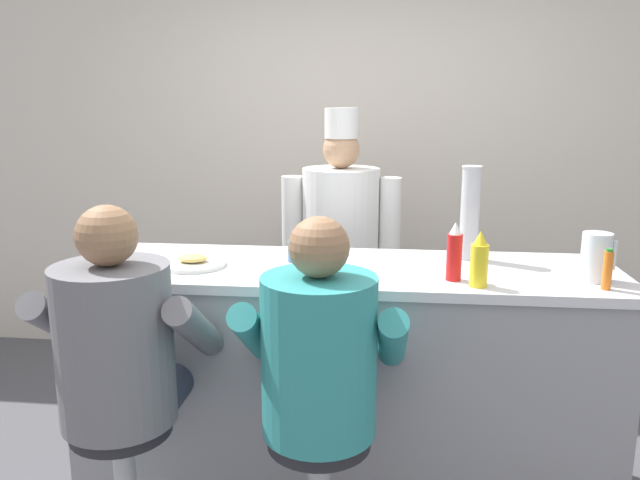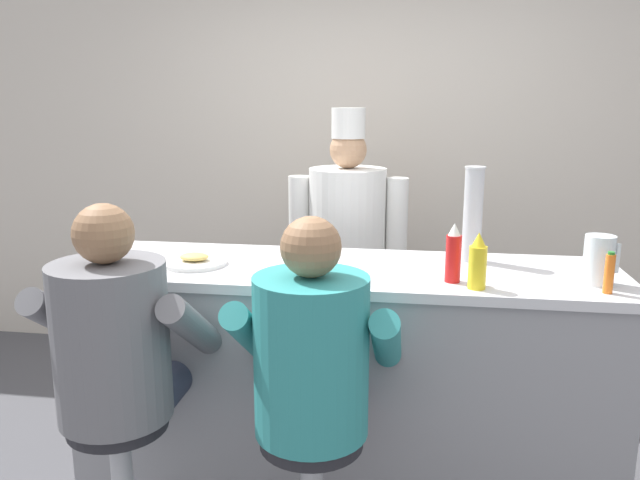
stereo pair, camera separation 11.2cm
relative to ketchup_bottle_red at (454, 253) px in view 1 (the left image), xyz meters
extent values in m
cube|color=beige|center=(-0.44, 1.74, 0.20)|extent=(10.00, 0.06, 2.70)
cube|color=gray|center=(-0.44, 0.16, -0.65)|extent=(2.27, 0.65, 1.00)
cube|color=silver|center=(-0.44, 0.16, -0.13)|extent=(2.32, 0.68, 0.04)
cylinder|color=red|center=(0.00, 0.00, -0.02)|extent=(0.06, 0.06, 0.19)
cone|color=white|center=(0.00, 0.00, 0.10)|extent=(0.05, 0.05, 0.05)
cylinder|color=yellow|center=(0.09, -0.08, -0.03)|extent=(0.07, 0.07, 0.16)
cone|color=yellow|center=(0.09, -0.08, 0.08)|extent=(0.05, 0.05, 0.05)
cylinder|color=orange|center=(0.56, -0.06, -0.04)|extent=(0.04, 0.04, 0.15)
cylinder|color=#287F2D|center=(0.56, -0.06, 0.04)|extent=(0.02, 0.02, 0.01)
cylinder|color=silver|center=(0.55, 0.05, -0.01)|extent=(0.11, 0.11, 0.19)
cube|color=silver|center=(0.62, 0.05, 0.00)|extent=(0.01, 0.01, 0.11)
cylinder|color=white|center=(-1.09, 0.10, -0.10)|extent=(0.28, 0.28, 0.02)
ellipsoid|color=#E0BC60|center=(-1.09, 0.10, -0.07)|extent=(0.12, 0.10, 0.03)
cylinder|color=#4C7FB7|center=(-0.61, -0.10, -0.09)|extent=(0.14, 0.14, 0.05)
cylinder|color=#4C7AB2|center=(-0.65, 0.22, -0.06)|extent=(0.09, 0.09, 0.09)
torus|color=#4C7AB2|center=(-0.60, 0.22, -0.06)|extent=(0.07, 0.02, 0.07)
cylinder|color=#B7BABF|center=(0.10, 0.35, 0.09)|extent=(0.08, 0.08, 0.41)
cylinder|color=silver|center=(0.10, 0.35, 0.30)|extent=(0.09, 0.09, 0.01)
cylinder|color=#232328|center=(-1.20, -0.46, -0.56)|extent=(0.36, 0.36, 0.05)
cylinder|color=#33384C|center=(-1.30, -0.26, -0.52)|extent=(0.15, 0.40, 0.15)
cylinder|color=#33384C|center=(-1.10, -0.26, -0.52)|extent=(0.15, 0.40, 0.15)
cylinder|color=slate|center=(-1.20, -0.46, -0.25)|extent=(0.40, 0.40, 0.57)
cylinder|color=slate|center=(-1.45, -0.35, -0.22)|extent=(0.10, 0.43, 0.35)
cylinder|color=slate|center=(-0.94, -0.35, -0.22)|extent=(0.10, 0.43, 0.35)
sphere|color=#8C6647|center=(-1.20, -0.46, 0.14)|extent=(0.21, 0.21, 0.21)
cylinder|color=#232328|center=(-0.48, -0.46, -0.56)|extent=(0.36, 0.36, 0.05)
cylinder|color=#33384C|center=(-0.58, -0.27, -0.52)|extent=(0.15, 0.39, 0.15)
cylinder|color=#33384C|center=(-0.38, -0.27, -0.52)|extent=(0.15, 0.39, 0.15)
cylinder|color=teal|center=(-0.48, -0.46, -0.26)|extent=(0.39, 0.39, 0.55)
cylinder|color=teal|center=(-0.73, -0.35, -0.23)|extent=(0.10, 0.42, 0.34)
cylinder|color=teal|center=(-0.24, -0.35, -0.23)|extent=(0.10, 0.42, 0.34)
sphere|color=#8C6647|center=(-0.48, -0.46, 0.12)|extent=(0.20, 0.20, 0.20)
cube|color=#232328|center=(-0.52, 0.99, -0.76)|extent=(0.33, 0.18, 0.78)
cube|color=white|center=(-0.52, 0.94, -0.60)|extent=(0.29, 0.02, 0.47)
cylinder|color=white|center=(-0.52, 0.99, -0.07)|extent=(0.42, 0.42, 0.59)
sphere|color=tan|center=(-0.52, 0.99, 0.32)|extent=(0.20, 0.20, 0.20)
cylinder|color=white|center=(-0.52, 0.99, 0.46)|extent=(0.18, 0.18, 0.16)
cylinder|color=white|center=(-0.79, 0.99, -0.08)|extent=(0.12, 0.12, 0.50)
cylinder|color=white|center=(-0.25, 0.99, -0.08)|extent=(0.12, 0.12, 0.50)
camera|label=1|loc=(-0.27, -2.41, 0.58)|focal=35.00mm
camera|label=2|loc=(-0.16, -2.39, 0.58)|focal=35.00mm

